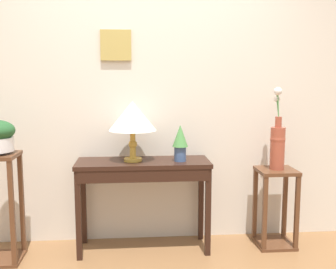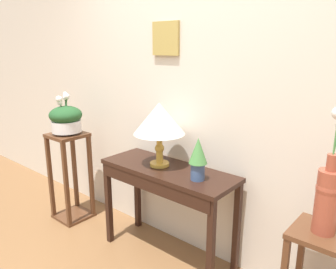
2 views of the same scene
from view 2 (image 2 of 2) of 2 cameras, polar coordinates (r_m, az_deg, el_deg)
back_wall_with_art at (r=2.61m, az=5.09°, el=8.66°), size 9.00×0.13×2.80m
console_table at (r=2.58m, az=-0.38°, el=-8.40°), size 1.12×0.41×0.78m
table_lamp at (r=2.50m, az=-1.52°, el=2.55°), size 0.40×0.40×0.50m
potted_plant_on_console at (r=2.29m, az=5.22°, el=-3.83°), size 0.13×0.13×0.31m
pedestal_stand_left at (r=3.42m, az=-16.51°, el=-7.01°), size 0.32×0.32×0.88m
planter_bowl_wide_left at (r=3.25m, az=-17.28°, el=2.69°), size 0.30×0.30×0.39m
flower_vase_tall_right at (r=1.99m, az=26.00°, el=-8.89°), size 0.13×0.16×0.70m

